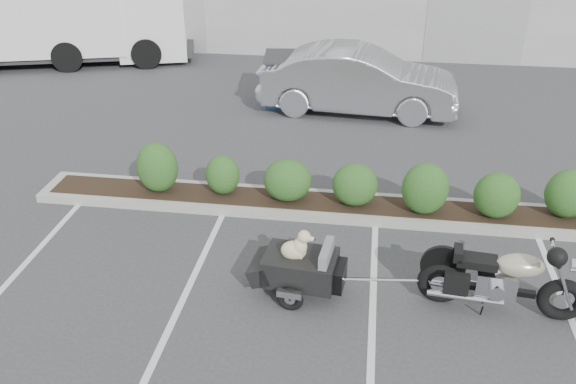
# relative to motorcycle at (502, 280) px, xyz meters

# --- Properties ---
(ground) EXTENTS (90.00, 90.00, 0.00)m
(ground) POSITION_rel_motorcycle_xyz_m (-2.91, 0.29, -0.52)
(ground) COLOR #38383A
(ground) RESTS_ON ground
(planter_kerb) EXTENTS (12.00, 1.00, 0.15)m
(planter_kerb) POSITION_rel_motorcycle_xyz_m (-1.91, 2.49, -0.44)
(planter_kerb) COLOR #9E9E93
(planter_kerb) RESTS_ON ground
(motorcycle) EXTENTS (2.26, 0.80, 1.30)m
(motorcycle) POSITION_rel_motorcycle_xyz_m (0.00, 0.00, 0.00)
(motorcycle) COLOR black
(motorcycle) RESTS_ON ground
(pet_trailer) EXTENTS (1.81, 1.02, 1.07)m
(pet_trailer) POSITION_rel_motorcycle_xyz_m (-2.78, 0.02, -0.06)
(pet_trailer) COLOR black
(pet_trailer) RESTS_ON ground
(sedan) EXTENTS (4.95, 2.03, 1.60)m
(sedan) POSITION_rel_motorcycle_xyz_m (-2.27, 7.59, 0.28)
(sedan) COLOR #BABBC2
(sedan) RESTS_ON ground
(dumpster) EXTENTS (2.02, 1.49, 1.25)m
(dumpster) POSITION_rel_motorcycle_xyz_m (-3.73, 8.04, 0.11)
(dumpster) COLOR navy
(dumpster) RESTS_ON ground
(delivery_truck) EXTENTS (7.40, 4.10, 3.23)m
(delivery_truck) POSITION_rel_motorcycle_xyz_m (-11.14, 10.86, 1.03)
(delivery_truck) COLOR white
(delivery_truck) RESTS_ON ground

